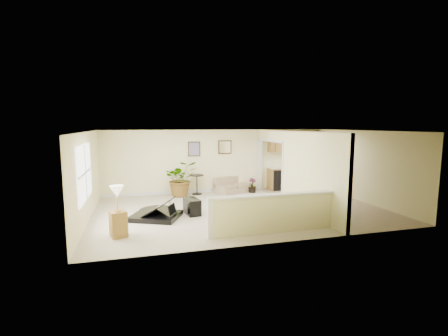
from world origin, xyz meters
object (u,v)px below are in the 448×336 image
object	(u,v)px
piano	(154,200)
loveseat	(232,185)
small_plant	(252,186)
lamp_stand	(118,215)
accent_table	(197,182)
palm_plant	(181,179)
piano_bench	(192,206)

from	to	relation	value
piano	loveseat	distance (m)	4.32
loveseat	small_plant	bearing A→B (deg)	-39.59
lamp_stand	accent_table	bearing A→B (deg)	57.59
piano	small_plant	world-z (taller)	piano
small_plant	lamp_stand	size ratio (longest dim) A/B	0.45
loveseat	accent_table	bearing A→B (deg)	161.36
loveseat	small_plant	xyz separation A→B (m)	(0.75, -0.26, -0.06)
accent_table	piano	bearing A→B (deg)	-122.40
accent_table	palm_plant	bearing A→B (deg)	-168.49
accent_table	lamp_stand	bearing A→B (deg)	-122.41
piano_bench	small_plant	world-z (taller)	small_plant
palm_plant	lamp_stand	distance (m)	4.63
piano_bench	loveseat	world-z (taller)	loveseat
piano	loveseat	bearing A→B (deg)	65.95
palm_plant	piano	bearing A→B (deg)	-113.10
piano	piano_bench	xyz separation A→B (m)	(1.12, 0.06, -0.28)
loveseat	accent_table	xyz separation A→B (m)	(-1.46, -0.05, 0.19)
piano_bench	accent_table	bearing A→B (deg)	76.55
piano	loveseat	size ratio (longest dim) A/B	1.13
loveseat	palm_plant	bearing A→B (deg)	164.37
lamp_stand	piano_bench	bearing A→B (deg)	36.50
piano	accent_table	world-z (taller)	piano
piano	small_plant	distance (m)	4.76
accent_table	palm_plant	distance (m)	0.67
piano_bench	lamp_stand	world-z (taller)	lamp_stand
piano_bench	loveseat	distance (m)	3.50
accent_table	piano_bench	bearing A→B (deg)	-103.45
lamp_stand	loveseat	bearing A→B (deg)	46.00
piano_bench	lamp_stand	bearing A→B (deg)	-143.50
piano_bench	accent_table	xyz separation A→B (m)	(0.66, 2.75, 0.26)
palm_plant	accent_table	bearing A→B (deg)	11.51
palm_plant	lamp_stand	size ratio (longest dim) A/B	1.07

